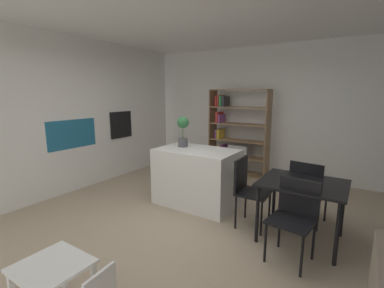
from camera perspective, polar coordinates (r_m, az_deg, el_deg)
ground_plane at (r=3.88m, az=-2.12°, el=-16.81°), size 8.74×8.74×0.00m
ceiling_slab at (r=3.60m, az=-2.47°, el=27.51°), size 6.36×6.15×0.06m
back_partition at (r=6.20m, az=14.24°, el=6.76°), size 6.36×0.06×2.80m
tall_cabinet_run_left at (r=5.55m, az=-26.68°, el=5.54°), size 0.66×5.55×2.80m
cabinet_niche_splashback at (r=5.33m, az=-24.11°, el=1.94°), size 0.01×0.96×0.52m
built_in_oven at (r=6.01m, az=-14.86°, el=4.03°), size 0.06×0.56×0.56m
kitchen_island at (r=4.39m, az=0.99°, el=-7.00°), size 1.27×0.79×0.91m
potted_plant_on_island at (r=4.45m, az=-1.94°, el=3.16°), size 0.19×0.19×0.50m
open_bookshelf at (r=6.10m, az=9.22°, el=2.10°), size 1.33×0.38×1.88m
child_table at (r=2.63m, az=-27.49°, el=-23.22°), size 0.53×0.50×0.45m
dining_table at (r=3.55m, az=22.45°, el=-8.77°), size 0.98×0.82×0.74m
dining_chair_near at (r=3.19m, az=20.99°, el=-13.36°), size 0.49×0.49×0.88m
dining_chair_island_side at (r=3.75m, az=11.64°, el=-8.64°), size 0.42×0.45×0.94m
dining_chair_far at (r=4.00m, az=23.31°, el=-8.57°), size 0.48×0.49×0.90m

